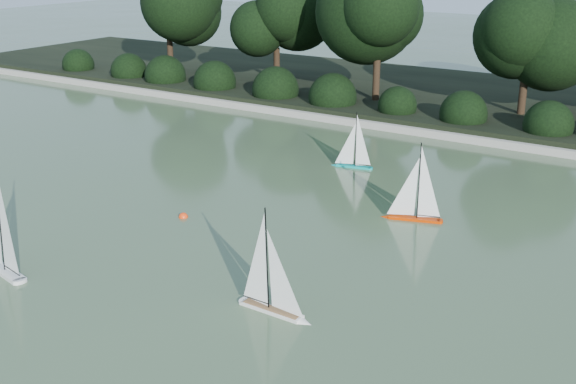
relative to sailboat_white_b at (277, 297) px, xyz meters
The scene contains 9 objects.
ground 1.42m from the sailboat_white_b, 154.50° to the left, with size 80.00×80.00×0.00m, color #2E4127.
pond_coping 9.69m from the sailboat_white_b, 97.51° to the left, with size 40.00×0.35×0.18m, color gray.
far_bank 13.66m from the sailboat_white_b, 95.32° to the left, with size 40.00×8.00×0.30m, color black.
tree_line 12.28m from the sailboat_white_b, 90.17° to the left, with size 26.31×3.93×4.39m.
shrub_hedge 10.58m from the sailboat_white_b, 96.88° to the left, with size 29.10×1.10×1.10m.
sailboat_white_b is the anchor object (origin of this frame).
sailboat_orange 4.07m from the sailboat_white_b, 88.79° to the left, with size 1.09×0.48×1.50m.
sailboat_teal 6.63m from the sailboat_white_b, 109.86° to the left, with size 0.95×0.34×1.29m.
race_buoy 3.88m from the sailboat_white_b, 148.97° to the left, with size 0.17×0.17×0.17m, color #FF3B0D.
Camera 1 is at (5.94, -7.58, 4.62)m, focal length 45.00 mm.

